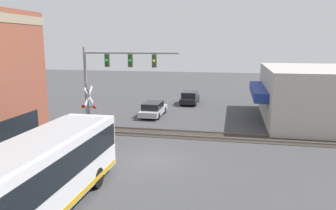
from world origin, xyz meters
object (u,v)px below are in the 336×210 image
(parked_car_silver, at_px, (153,109))
(parked_car_black, at_px, (190,98))
(crossing_signal, at_px, (89,107))
(city_bus, at_px, (23,185))

(parked_car_silver, bearing_deg, parked_car_black, -20.31)
(crossing_signal, relative_size, parked_car_black, 0.87)
(city_bus, distance_m, parked_car_silver, 19.97)
(crossing_signal, xyz_separation_m, parked_car_silver, (7.74, -2.97, -1.65))
(crossing_signal, relative_size, parked_car_silver, 0.82)
(city_bus, height_order, parked_car_silver, city_bus)
(crossing_signal, height_order, parked_car_black, crossing_signal)
(city_bus, distance_m, parked_car_black, 27.11)
(city_bus, xyz_separation_m, parked_car_silver, (19.94, -0.00, -1.15))
(parked_car_silver, relative_size, parked_car_black, 1.06)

